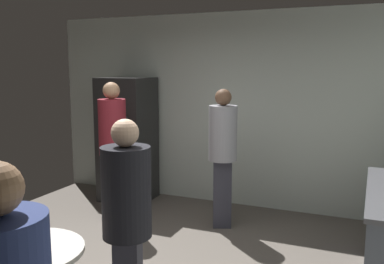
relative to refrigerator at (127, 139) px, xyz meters
name	(u,v)px	position (x,y,z in m)	size (l,w,h in m)	color
wall_back	(223,110)	(1.32, 0.43, 0.45)	(5.32, 0.06, 2.70)	beige
refrigerator	(127,139)	(0.00, 0.00, 0.00)	(0.70, 0.68, 1.80)	black
foreground_table	(25,264)	(1.19, -3.23, -0.27)	(0.80, 0.80, 0.73)	beige
beer_bottle_amber	(32,225)	(1.06, -3.02, -0.08)	(0.06, 0.06, 0.23)	#8C5919
beer_bottle_brown	(2,248)	(1.19, -3.41, -0.08)	(0.06, 0.06, 0.23)	#593314
beer_bottle_green	(29,246)	(1.33, -3.32, -0.08)	(0.06, 0.06, 0.23)	#26662D
plastic_cup_red	(39,243)	(1.30, -3.21, -0.11)	(0.08, 0.08, 0.11)	red
person_in_black_shirt	(127,216)	(1.79, -2.88, 0.04)	(0.44, 0.44, 1.61)	#2D2D38
person_in_gray_shirt	(223,147)	(1.65, -0.51, 0.09)	(0.44, 0.44, 1.70)	#2D2D38
person_in_maroon_shirt	(113,141)	(0.35, -0.90, 0.14)	(0.47, 0.47, 1.77)	#2D2D38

